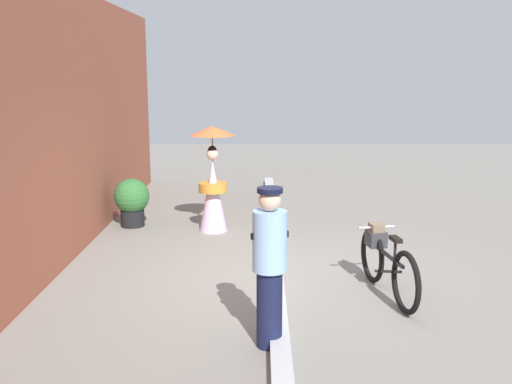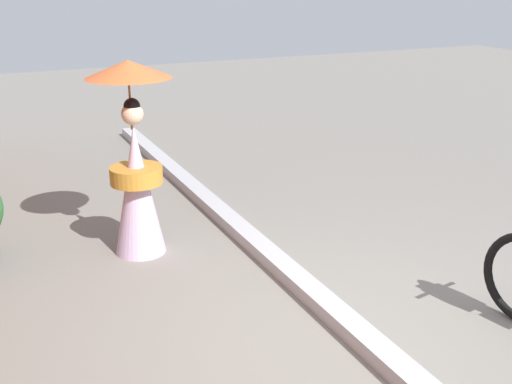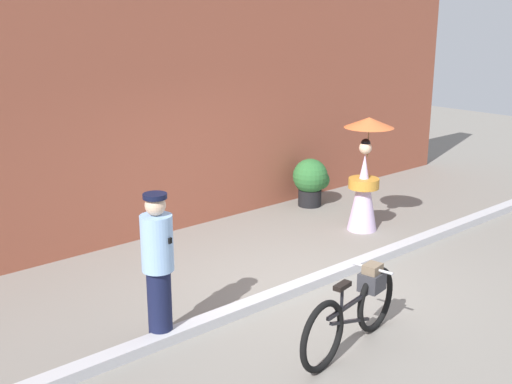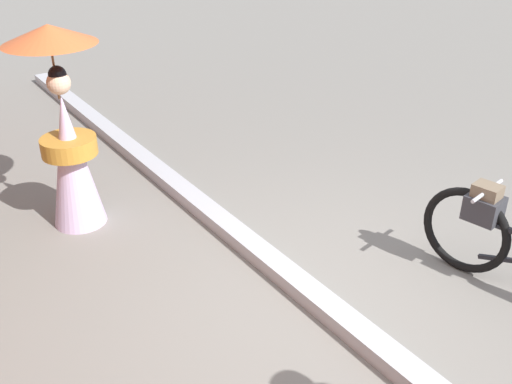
% 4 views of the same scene
% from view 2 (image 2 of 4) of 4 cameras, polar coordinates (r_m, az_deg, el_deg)
% --- Properties ---
extents(ground_plane, '(30.00, 30.00, 0.00)m').
position_cam_2_polar(ground_plane, '(4.72, 10.29, -14.01)').
color(ground_plane, gray).
extents(sidewalk_curb, '(14.00, 0.20, 0.12)m').
position_cam_2_polar(sidewalk_curb, '(4.69, 10.33, -13.39)').
color(sidewalk_curb, '#B2B2B7').
rests_on(sidewalk_curb, ground_plane).
extents(person_with_parasol, '(0.78, 0.78, 1.83)m').
position_cam_2_polar(person_with_parasol, '(5.97, -10.81, 2.78)').
color(person_with_parasol, silver).
rests_on(person_with_parasol, ground_plane).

